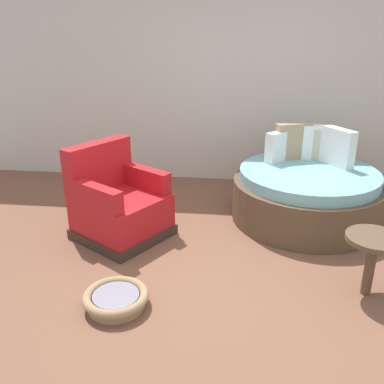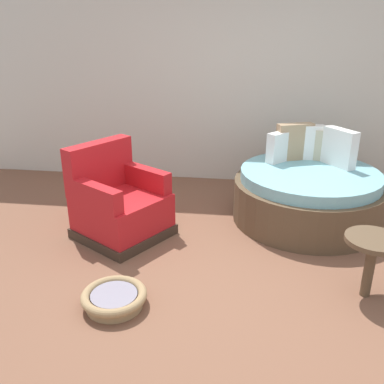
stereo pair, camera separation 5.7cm
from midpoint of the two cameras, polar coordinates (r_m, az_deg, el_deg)
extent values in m
cube|color=brown|center=(3.72, 3.06, -11.79)|extent=(8.00, 8.00, 0.02)
cube|color=beige|center=(5.70, 5.20, 15.86)|extent=(8.00, 0.12, 2.92)
cylinder|color=brown|center=(4.84, 14.75, -1.04)|extent=(1.61, 1.61, 0.45)
cylinder|color=#7AB7C1|center=(4.73, 15.08, 2.15)|extent=(1.48, 1.48, 0.12)
cube|color=white|center=(4.92, 18.68, 5.75)|extent=(0.34, 0.40, 0.41)
cube|color=#BCB293|center=(5.08, 16.51, 6.13)|extent=(0.37, 0.24, 0.35)
cube|color=white|center=(5.07, 14.49, 6.56)|extent=(0.40, 0.14, 0.39)
cube|color=tan|center=(5.02, 13.07, 6.66)|extent=(0.43, 0.26, 0.42)
cube|color=white|center=(4.92, 11.25, 6.03)|extent=(0.32, 0.33, 0.34)
cube|color=#38281E|center=(4.44, -9.60, -5.25)|extent=(1.10, 1.10, 0.10)
cube|color=red|center=(4.35, -9.79, -2.67)|extent=(1.05, 1.05, 0.34)
cube|color=red|center=(4.42, -12.82, 3.38)|extent=(0.54, 0.73, 0.50)
cube|color=red|center=(4.05, -13.40, -0.50)|extent=(0.64, 0.47, 0.22)
cube|color=red|center=(4.44, -6.95, 1.94)|extent=(0.64, 0.47, 0.22)
cylinder|color=#9E7F56|center=(3.45, -10.61, -14.51)|extent=(0.44, 0.44, 0.06)
torus|color=#9E7F56|center=(3.41, -10.69, -13.62)|extent=(0.51, 0.51, 0.07)
cylinder|color=gray|center=(3.41, -10.68, -13.76)|extent=(0.36, 0.36, 0.05)
cylinder|color=brown|center=(3.69, 22.35, -9.40)|extent=(0.08, 0.08, 0.48)
cylinder|color=brown|center=(3.57, 22.95, -5.81)|extent=(0.44, 0.44, 0.04)
camera|label=1|loc=(0.03, -90.41, -0.16)|focal=39.67mm
camera|label=2|loc=(0.03, 89.59, 0.16)|focal=39.67mm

